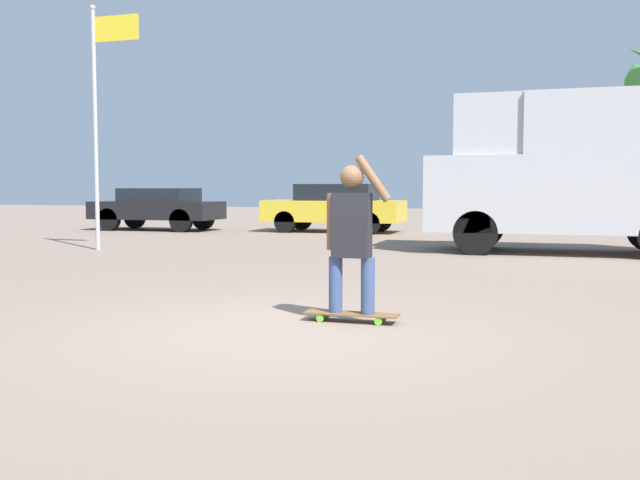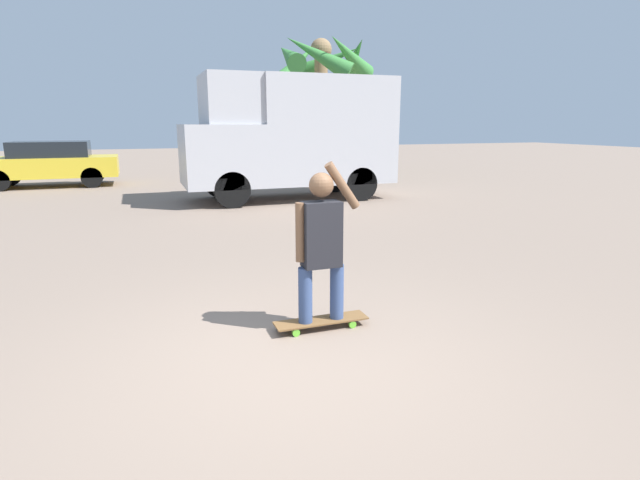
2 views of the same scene
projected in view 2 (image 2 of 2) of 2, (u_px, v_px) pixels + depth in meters
ground_plane at (294, 361)px, 4.39m from camera, size 80.00×80.00×0.00m
skateboard at (321, 321)px, 5.08m from camera, size 0.97×0.24×0.09m
person_skateboarder at (321, 239)px, 4.89m from camera, size 0.67×0.24×1.60m
camper_van at (292, 134)px, 13.46m from camera, size 5.59×2.20×3.25m
parked_car_yellow at (49, 163)px, 16.31m from camera, size 4.23×1.73×1.47m
palm_tree_near_van at (322, 65)px, 19.66m from camera, size 4.03×4.32×5.48m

